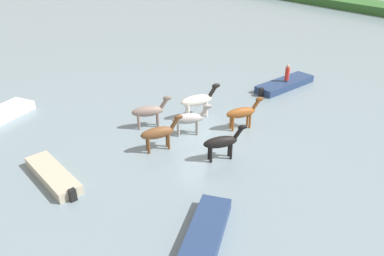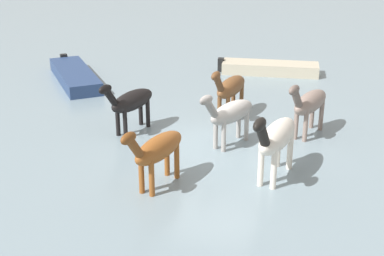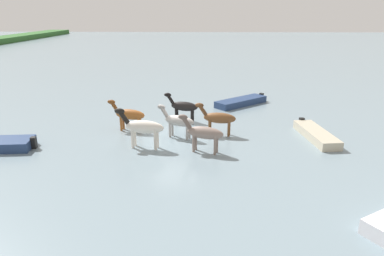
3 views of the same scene
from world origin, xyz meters
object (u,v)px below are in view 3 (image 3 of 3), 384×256
(horse_lead, at_px, (178,121))
(horse_dark_mare, at_px, (143,127))
(horse_chestnut_trailing, at_px, (183,106))
(horse_mid_herd, at_px, (129,114))
(horse_rear_stallion, at_px, (204,133))
(boat_launch_far, at_px, (316,135))
(horse_pinto_flank, at_px, (218,118))
(boat_skiff_near, at_px, (241,103))

(horse_lead, distance_m, horse_dark_mare, 2.32)
(horse_chestnut_trailing, xyz_separation_m, horse_mid_herd, (-2.01, 3.07, 0.02))
(horse_rear_stallion, relative_size, boat_launch_far, 0.56)
(horse_dark_mare, xyz_separation_m, horse_pinto_flank, (2.10, -3.93, -0.12))
(boat_launch_far, xyz_separation_m, boat_skiff_near, (7.18, 3.40, 0.01))
(horse_chestnut_trailing, distance_m, boat_skiff_near, 5.99)
(horse_dark_mare, height_order, horse_mid_herd, horse_dark_mare)
(horse_pinto_flank, height_order, horse_rear_stallion, horse_rear_stallion)
(horse_pinto_flank, bearing_deg, horse_lead, 24.28)
(boat_skiff_near, bearing_deg, horse_pinto_flank, 33.32)
(horse_dark_mare, relative_size, horse_rear_stallion, 1.12)
(horse_chestnut_trailing, relative_size, horse_lead, 1.02)
(horse_lead, distance_m, boat_launch_far, 7.71)
(boat_skiff_near, bearing_deg, horse_rear_stallion, 33.12)
(horse_pinto_flank, distance_m, boat_skiff_near, 7.13)
(horse_pinto_flank, bearing_deg, boat_skiff_near, -95.88)
(horse_lead, bearing_deg, horse_chestnut_trailing, -67.56)
(horse_mid_herd, distance_m, horse_rear_stallion, 5.40)
(horse_mid_herd, xyz_separation_m, boat_skiff_near, (6.23, -7.24, -0.83))
(horse_pinto_flank, distance_m, horse_rear_stallion, 2.72)
(horse_lead, distance_m, horse_rear_stallion, 2.50)
(horse_dark_mare, distance_m, horse_pinto_flank, 4.46)
(horse_lead, bearing_deg, horse_rear_stallion, 148.80)
(horse_mid_herd, height_order, boat_skiff_near, horse_mid_herd)
(horse_mid_herd, height_order, boat_launch_far, horse_mid_herd)
(horse_lead, relative_size, horse_dark_mare, 0.84)
(horse_dark_mare, relative_size, boat_skiff_near, 0.64)
(horse_chestnut_trailing, relative_size, horse_rear_stallion, 0.96)
(boat_skiff_near, bearing_deg, horse_lead, 19.79)
(horse_chestnut_trailing, bearing_deg, horse_mid_herd, 50.37)
(horse_pinto_flank, xyz_separation_m, boat_launch_far, (-0.40, -5.44, -0.84))
(horse_rear_stallion, bearing_deg, horse_lead, -36.59)
(horse_dark_mare, height_order, boat_skiff_near, horse_dark_mare)
(horse_chestnut_trailing, relative_size, horse_dark_mare, 0.86)
(horse_chestnut_trailing, bearing_deg, horse_lead, 105.27)
(horse_chestnut_trailing, relative_size, boat_skiff_near, 0.55)
(horse_dark_mare, xyz_separation_m, horse_rear_stallion, (-0.50, -3.12, -0.10))
(horse_pinto_flank, xyz_separation_m, horse_rear_stallion, (-2.60, 0.82, 0.02))
(horse_dark_mare, bearing_deg, horse_rear_stallion, -178.41)
(horse_mid_herd, xyz_separation_m, horse_rear_stallion, (-3.15, -4.38, 0.02))
(horse_chestnut_trailing, bearing_deg, horse_rear_stallion, 121.45)
(horse_mid_herd, bearing_deg, boat_skiff_near, -125.20)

